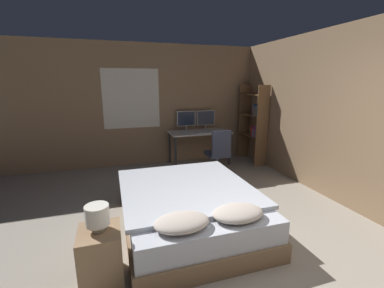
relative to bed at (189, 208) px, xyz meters
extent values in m
cube|color=#8E7051|center=(0.43, 2.93, 1.08)|extent=(12.00, 0.06, 2.70)
cube|color=silver|center=(-0.43, 2.89, 1.25)|extent=(1.22, 0.01, 1.29)
cube|color=black|center=(-0.43, 2.90, 1.25)|extent=(1.14, 0.01, 1.21)
cube|color=#8E7051|center=(2.48, 0.11, 1.08)|extent=(0.06, 12.00, 2.70)
cube|color=#846647|center=(0.00, 0.01, -0.16)|extent=(1.63, 2.07, 0.22)
cube|color=silver|center=(0.00, 0.01, 0.08)|extent=(1.57, 2.01, 0.26)
cube|color=silver|center=(0.00, 0.14, 0.24)|extent=(1.67, 1.74, 0.05)
ellipsoid|color=beige|center=(-0.30, -0.77, 0.28)|extent=(0.55, 0.38, 0.13)
ellipsoid|color=beige|center=(0.30, -0.77, 0.28)|extent=(0.55, 0.38, 0.13)
cube|color=#997551|center=(-1.06, -0.68, 0.01)|extent=(0.38, 0.42, 0.54)
cylinder|color=gray|center=(-1.06, -0.68, 0.28)|extent=(0.12, 0.12, 0.01)
cylinder|color=gray|center=(-1.06, -0.68, 0.32)|extent=(0.02, 0.02, 0.05)
cylinder|color=silver|center=(-1.06, -0.68, 0.43)|extent=(0.21, 0.21, 0.18)
cube|color=beige|center=(1.02, 2.52, 0.49)|extent=(1.38, 0.68, 0.03)
cylinder|color=#2D2D33|center=(0.39, 2.23, 0.10)|extent=(0.05, 0.05, 0.74)
cylinder|color=#2D2D33|center=(1.66, 2.23, 0.10)|extent=(0.05, 0.05, 0.74)
cylinder|color=#2D2D33|center=(0.39, 2.81, 0.10)|extent=(0.05, 0.05, 0.74)
cylinder|color=#2D2D33|center=(1.66, 2.81, 0.10)|extent=(0.05, 0.05, 0.74)
cylinder|color=#B7B7BC|center=(0.78, 2.76, 0.51)|extent=(0.16, 0.16, 0.01)
cylinder|color=#B7B7BC|center=(0.78, 2.76, 0.56)|extent=(0.03, 0.03, 0.09)
cube|color=#B7B7BC|center=(0.78, 2.76, 0.78)|extent=(0.45, 0.03, 0.35)
cube|color=#232D42|center=(0.78, 2.75, 0.78)|extent=(0.42, 0.00, 0.32)
cylinder|color=#B7B7BC|center=(1.27, 2.76, 0.51)|extent=(0.16, 0.16, 0.01)
cylinder|color=#B7B7BC|center=(1.27, 2.76, 0.56)|extent=(0.03, 0.03, 0.09)
cube|color=#B7B7BC|center=(1.27, 2.76, 0.78)|extent=(0.45, 0.03, 0.35)
cube|color=#232D42|center=(1.27, 2.75, 0.78)|extent=(0.42, 0.00, 0.32)
cube|color=#B7B7BC|center=(1.02, 2.29, 0.51)|extent=(0.38, 0.13, 0.02)
ellipsoid|color=#B7B7BC|center=(1.30, 2.29, 0.52)|extent=(0.07, 0.05, 0.04)
cylinder|color=black|center=(1.14, 1.74, -0.25)|extent=(0.52, 0.52, 0.04)
cylinder|color=gray|center=(1.14, 1.74, -0.05)|extent=(0.05, 0.05, 0.36)
cube|color=#33384C|center=(1.14, 1.74, 0.17)|extent=(0.43, 0.43, 0.07)
cube|color=#33384C|center=(1.14, 1.55, 0.44)|extent=(0.39, 0.05, 0.49)
cube|color=brown|center=(2.29, 1.93, 0.64)|extent=(0.29, 0.02, 1.81)
cube|color=brown|center=(2.29, 2.75, 0.64)|extent=(0.29, 0.02, 1.81)
cube|color=brown|center=(2.29, 2.34, 0.37)|extent=(0.29, 0.79, 0.02)
cube|color=brown|center=(2.29, 2.34, 0.86)|extent=(0.29, 0.79, 0.02)
cube|color=brown|center=(2.29, 2.34, 1.33)|extent=(0.29, 0.79, 0.02)
cube|color=#2D4784|center=(2.29, 1.97, 0.51)|extent=(0.24, 0.03, 0.26)
cube|color=#BCB29E|center=(2.29, 2.00, 0.47)|extent=(0.24, 0.02, 0.18)
cube|color=#7A387F|center=(2.29, 2.04, 0.51)|extent=(0.24, 0.04, 0.26)
cube|color=#7A387F|center=(2.29, 2.08, 0.51)|extent=(0.24, 0.03, 0.25)
cube|color=teal|center=(2.29, 2.12, 0.47)|extent=(0.24, 0.03, 0.18)
cube|color=#B2332D|center=(2.29, 2.17, 0.49)|extent=(0.24, 0.04, 0.21)
cube|color=#B2332D|center=(2.29, 2.21, 0.50)|extent=(0.24, 0.03, 0.24)
cube|color=#2D4784|center=(2.29, 1.97, 0.97)|extent=(0.24, 0.04, 0.20)
cube|color=teal|center=(2.29, 2.03, 0.99)|extent=(0.24, 0.04, 0.24)
cube|color=orange|center=(2.29, 2.07, 0.96)|extent=(0.24, 0.04, 0.19)
cube|color=#2D4784|center=(2.29, 2.11, 1.00)|extent=(0.24, 0.02, 0.26)
cube|color=teal|center=(2.29, 2.15, 0.98)|extent=(0.24, 0.03, 0.23)
cube|color=#B2332D|center=(2.29, 2.18, 0.97)|extent=(0.24, 0.02, 0.20)
camera|label=1|loc=(-0.88, -2.93, 1.59)|focal=24.00mm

